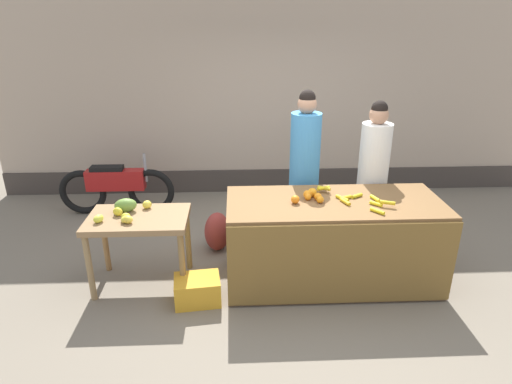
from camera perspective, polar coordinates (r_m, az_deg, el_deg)
ground_plane at (r=4.76m, az=3.52°, el=-11.30°), size 24.00×24.00×0.00m
market_wall_back at (r=6.73m, az=1.45°, el=12.49°), size 8.21×0.23×3.06m
fruit_stall_counter at (r=4.59m, az=9.97°, el=-6.39°), size 2.16×0.94×0.90m
side_table_wooden at (r=4.52m, az=-15.13°, el=-4.39°), size 0.99×0.64×0.77m
banana_bunch_pile at (r=4.44m, az=12.82°, el=-0.83°), size 0.69×0.65×0.07m
orange_pile at (r=4.38m, az=7.03°, el=-0.53°), size 0.33×0.25×0.09m
mango_papaya_pile at (r=4.52m, az=-16.82°, el=-2.22°), size 0.53×0.46×0.14m
vendor_woman_blue_shirt at (r=5.00m, az=6.34°, el=2.56°), size 0.34×0.34×1.89m
vendor_woman_white_shirt at (r=5.16m, az=15.01°, el=1.84°), size 0.34×0.34×1.78m
parked_motorcycle at (r=6.39m, az=-17.85°, el=0.68°), size 1.60×0.18×0.88m
produce_crate at (r=4.39m, az=-7.69°, el=-12.62°), size 0.47×0.37×0.26m
produce_sack at (r=5.21m, az=-5.10°, el=-5.17°), size 0.36×0.41×0.47m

